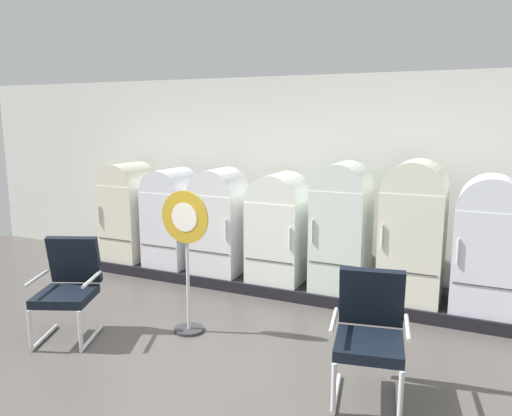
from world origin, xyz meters
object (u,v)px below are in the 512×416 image
at_px(refrigerator_3, 279,224).
at_px(refrigerator_6, 489,240).
at_px(armchair_right, 370,329).
at_px(refrigerator_4, 342,223).
at_px(sign_stand, 186,257).
at_px(armchair_left, 69,284).
at_px(refrigerator_1, 171,214).
at_px(refrigerator_5, 414,227).
at_px(refrigerator_0, 128,208).
at_px(refrigerator_2, 219,218).

bearing_deg(refrigerator_3, refrigerator_6, -0.44).
distance_m(refrigerator_3, armchair_right, 2.64).
bearing_deg(refrigerator_4, sign_stand, -126.82).
distance_m(refrigerator_3, armchair_left, 2.68).
distance_m(refrigerator_4, sign_stand, 2.03).
bearing_deg(refrigerator_4, refrigerator_6, 0.14).
height_order(refrigerator_1, sign_stand, refrigerator_1).
bearing_deg(sign_stand, armchair_right, -11.30).
relative_size(refrigerator_5, armchair_right, 1.58).
height_order(refrigerator_4, refrigerator_6, refrigerator_4).
xyz_separation_m(refrigerator_0, armchair_left, (1.01, -2.23, -0.34)).
distance_m(refrigerator_2, refrigerator_6, 3.35).
distance_m(refrigerator_0, refrigerator_1, 0.77).
xyz_separation_m(refrigerator_3, armchair_left, (-1.44, -2.24, -0.32)).
bearing_deg(armchair_right, refrigerator_1, 148.35).
distance_m(refrigerator_1, refrigerator_6, 4.16).
xyz_separation_m(refrigerator_0, refrigerator_1, (0.77, 0.00, -0.03)).
distance_m(refrigerator_3, refrigerator_5, 1.69).
distance_m(refrigerator_2, sign_stand, 1.68).
xyz_separation_m(refrigerator_2, armchair_left, (-0.57, -2.19, -0.33)).
bearing_deg(armchair_left, refrigerator_1, 96.05).
bearing_deg(refrigerator_3, sign_stand, -102.89).
height_order(refrigerator_2, refrigerator_6, refrigerator_6).
xyz_separation_m(refrigerator_4, refrigerator_6, (1.65, 0.00, -0.05)).
distance_m(refrigerator_5, armchair_left, 3.87).
distance_m(refrigerator_1, sign_stand, 2.10).
bearing_deg(refrigerator_5, refrigerator_1, 179.95).
height_order(armchair_left, sign_stand, sign_stand).
bearing_deg(armchair_left, refrigerator_5, 35.49).
relative_size(armchair_left, armchair_right, 1.00).
bearing_deg(refrigerator_6, refrigerator_2, -179.61).
distance_m(refrigerator_6, armchair_left, 4.52).
bearing_deg(sign_stand, refrigerator_0, 141.65).
bearing_deg(armchair_left, refrigerator_4, 44.14).
relative_size(refrigerator_6, armchair_left, 1.45).
distance_m(refrigerator_6, armchair_right, 2.23).
relative_size(refrigerator_3, sign_stand, 0.92).
relative_size(refrigerator_0, refrigerator_3, 1.03).
xyz_separation_m(refrigerator_0, armchair_right, (4.09, -2.04, -0.34)).
distance_m(refrigerator_4, armchair_right, 2.22).
bearing_deg(refrigerator_1, armchair_left, -83.95).
relative_size(refrigerator_3, refrigerator_5, 0.86).
distance_m(refrigerator_5, sign_stand, 2.64).
xyz_separation_m(refrigerator_3, refrigerator_5, (1.68, -0.01, 0.13)).
relative_size(refrigerator_4, refrigerator_5, 0.97).
distance_m(refrigerator_2, armchair_right, 3.23).
xyz_separation_m(refrigerator_1, sign_stand, (1.30, -1.64, -0.06)).
bearing_deg(refrigerator_2, refrigerator_6, 0.39).
height_order(refrigerator_3, armchair_right, refrigerator_3).
bearing_deg(refrigerator_5, refrigerator_6, -0.96).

